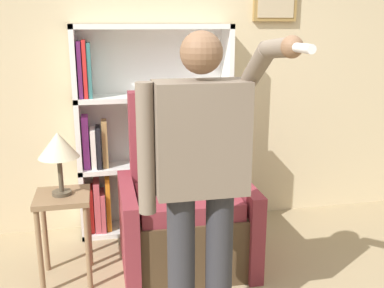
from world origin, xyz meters
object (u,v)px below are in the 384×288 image
object	(u,v)px
armchair	(184,211)
side_table	(64,214)
bookcase	(141,136)
person_standing	(201,175)
table_lamp	(58,147)

from	to	relation	value
armchair	side_table	xyz separation A→B (m)	(-0.86, -0.10, 0.10)
bookcase	side_table	size ratio (longest dim) A/B	2.75
bookcase	armchair	xyz separation A→B (m)	(0.25, -0.61, -0.45)
side_table	person_standing	bearing A→B (deg)	-46.81
person_standing	side_table	distance (m)	1.24
person_standing	side_table	bearing A→B (deg)	133.19
bookcase	person_standing	distance (m)	1.56
bookcase	side_table	bearing A→B (deg)	-130.63
person_standing	bookcase	bearing A→B (deg)	96.01
table_lamp	side_table	bearing A→B (deg)	-45.00
bookcase	side_table	distance (m)	1.00
armchair	person_standing	world-z (taller)	person_standing
person_standing	side_table	xyz separation A→B (m)	(-0.78, 0.83, -0.51)
armchair	side_table	bearing A→B (deg)	-173.23
bookcase	side_table	world-z (taller)	bookcase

